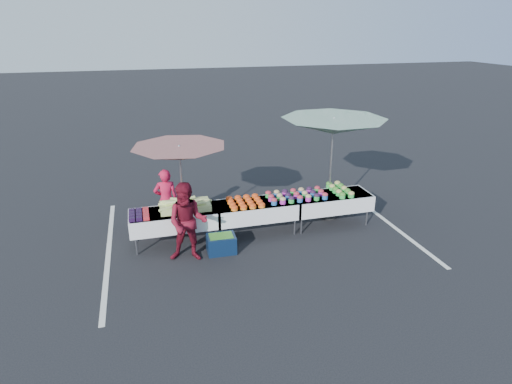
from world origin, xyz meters
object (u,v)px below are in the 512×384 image
object	(u,v)px
customer	(188,223)
umbrella_right	(334,127)
umbrella_left	(180,154)
vendor	(166,200)
table_left	(174,218)
table_right	(330,201)
table_center	(256,209)
storage_bin	(221,243)

from	to	relation	value
customer	umbrella_right	distance (m)	3.99
umbrella_left	vendor	bearing A→B (deg)	134.63
umbrella_right	customer	bearing A→B (deg)	-161.85
table_left	table_right	size ratio (longest dim) A/B	1.00
table_left	umbrella_right	distance (m)	4.12
umbrella_left	table_left	bearing A→B (deg)	-120.73
table_center	umbrella_right	distance (m)	2.59
table_center	customer	xyz separation A→B (m)	(-1.60, -0.76, 0.23)
table_right	umbrella_left	xyz separation A→B (m)	(-3.36, 0.40, 1.30)
table_right	umbrella_right	bearing A→B (deg)	69.75
umbrella_right	umbrella_left	bearing A→B (deg)	180.00
umbrella_left	storage_bin	bearing A→B (deg)	-58.79
umbrella_left	umbrella_right	distance (m)	3.53
customer	table_center	bearing A→B (deg)	40.33
table_left	customer	distance (m)	0.82
table_right	vendor	distance (m)	3.78
table_left	umbrella_left	xyz separation A→B (m)	(0.24, 0.40, 1.30)
table_center	umbrella_left	bearing A→B (deg)	165.64
customer	storage_bin	bearing A→B (deg)	24.31
customer	umbrella_left	xyz separation A→B (m)	(0.03, 1.16, 1.07)
table_right	umbrella_left	bearing A→B (deg)	173.22
umbrella_right	storage_bin	size ratio (longest dim) A/B	5.35
table_right	customer	xyz separation A→B (m)	(-3.40, -0.76, 0.23)
table_center	vendor	xyz separation A→B (m)	(-1.90, 0.74, 0.14)
customer	storage_bin	xyz separation A→B (m)	(0.67, 0.11, -0.62)
table_center	umbrella_left	distance (m)	2.07
table_left	vendor	size ratio (longest dim) A/B	1.28
table_left	customer	xyz separation A→B (m)	(0.20, -0.76, 0.23)
customer	table_right	bearing A→B (deg)	27.46
storage_bin	umbrella_right	bearing A→B (deg)	21.66
customer	umbrella_left	distance (m)	1.58
vendor	storage_bin	xyz separation A→B (m)	(0.98, -1.39, -0.53)
table_left	umbrella_right	world-z (taller)	umbrella_right
vendor	customer	bearing A→B (deg)	102.10
table_center	storage_bin	size ratio (longest dim) A/B	3.12
table_left	storage_bin	distance (m)	1.16
table_left	vendor	xyz separation A→B (m)	(-0.10, 0.74, 0.14)
table_center	umbrella_right	size ratio (longest dim) A/B	0.58
customer	umbrella_left	world-z (taller)	umbrella_left
table_center	vendor	bearing A→B (deg)	158.62
table_right	umbrella_left	distance (m)	3.63
table_right	customer	world-z (taller)	customer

